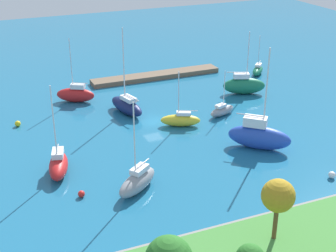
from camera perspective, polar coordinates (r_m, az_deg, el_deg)
The scene contains 16 objects.
water at distance 70.46m, azimuth -1.71°, elevation 0.54°, with size 160.00×160.00×0.00m, color #1E668C.
pier_dock at distance 88.69m, azimuth -1.38°, elevation 5.86°, with size 23.68×3.14×0.81m, color brown.
breakwater at distance 47.69m, azimuth 11.42°, elevation -11.73°, with size 64.03×3.46×1.24m, color gray.
park_tree_midwest at distance 43.22m, azimuth 12.66°, elevation -7.95°, with size 2.93×2.93×5.82m.
sailboat_red_lone_north at distance 78.53m, azimuth -10.67°, elevation 3.64°, with size 6.19×4.67×10.21m.
sailboat_gray_along_channel at distance 72.68m, azimuth 6.29°, elevation 1.81°, with size 4.95×3.02×6.79m.
sailboat_green_by_breakwater at distance 81.47m, azimuth 8.79°, elevation 4.71°, with size 7.23×4.65×10.35m.
sailboat_blue_west_end at distance 63.04m, azimuth 10.50°, elevation -1.13°, with size 7.61×7.25×13.15m.
sailboat_navy_east_end at distance 73.08m, azimuth -4.82°, elevation 2.39°, with size 4.00×7.73×12.81m.
sailboat_yellow_far_south at distance 68.65m, azimuth 1.47°, elevation 0.73°, with size 5.78×3.87×8.00m.
sailboat_red_mid_basin at distance 57.79m, azimuth -12.59°, elevation -4.39°, with size 3.66×6.48×10.85m.
sailboat_gray_inner_mooring at distance 53.26m, azimuth -3.56°, elevation -6.41°, with size 6.18×5.36×10.41m.
sailboat_green_far_north at distance 92.03m, azimuth 10.37°, elevation 6.40°, with size 4.46×4.56×7.25m.
mooring_buoy_red at distance 53.26m, azimuth -10.02°, elevation -7.77°, with size 0.74×0.74×0.74m, color red.
mooring_buoy_white at distance 58.86m, azimuth 18.48°, elevation -5.40°, with size 0.81×0.81×0.81m, color white.
mooring_buoy_yellow at distance 71.86m, azimuth -17.04°, elevation 0.27°, with size 0.82×0.82×0.82m, color yellow.
Camera 1 is at (23.28, 60.25, 28.16)m, focal length 52.54 mm.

